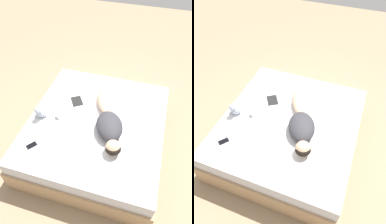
% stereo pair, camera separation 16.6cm
% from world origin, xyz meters
% --- Properties ---
extents(ground_plane, '(12.00, 12.00, 0.00)m').
position_xyz_m(ground_plane, '(0.00, 0.00, 0.00)').
color(ground_plane, '#9E8466').
extents(bed, '(1.98, 2.14, 0.59)m').
position_xyz_m(bed, '(0.00, 0.00, 0.29)').
color(bed, tan).
rests_on(bed, ground_plane).
extents(person, '(0.66, 1.26, 0.21)m').
position_xyz_m(person, '(-0.19, 0.05, 0.69)').
color(person, '#DBB28E').
rests_on(person, bed).
extents(open_magazine, '(0.60, 0.55, 0.01)m').
position_xyz_m(open_magazine, '(0.31, -0.36, 0.60)').
color(open_magazine, white).
rests_on(open_magazine, bed).
extents(coffee_mug, '(0.11, 0.08, 0.08)m').
position_xyz_m(coffee_mug, '(0.55, 0.10, 0.64)').
color(coffee_mug, white).
rests_on(coffee_mug, bed).
extents(cell_phone, '(0.14, 0.15, 0.01)m').
position_xyz_m(cell_phone, '(0.70, 0.66, 0.60)').
color(cell_phone, black).
rests_on(cell_phone, bed).
extents(plush_toy, '(0.17, 0.19, 0.23)m').
position_xyz_m(plush_toy, '(0.80, 0.15, 0.69)').
color(plush_toy, '#B2BCCC').
rests_on(plush_toy, bed).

